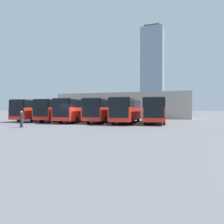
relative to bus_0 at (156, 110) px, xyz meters
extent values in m
plane|color=slate|center=(9.48, 6.55, -1.86)|extent=(600.00, 600.00, 0.00)
cube|color=red|center=(0.00, -0.02, -0.55)|extent=(3.72, 12.15, 1.71)
cube|color=black|center=(0.00, -0.02, 0.83)|extent=(3.66, 11.97, 1.05)
cube|color=black|center=(-0.58, 5.95, 0.22)|extent=(2.25, 0.26, 2.26)
cube|color=red|center=(-0.58, 5.95, -1.19)|extent=(2.43, 0.30, 0.40)
cube|color=#333338|center=(0.00, -0.02, 1.41)|extent=(3.57, 11.67, 0.12)
cylinder|color=black|center=(-1.49, 3.56, -1.35)|extent=(0.40, 1.03, 1.01)
cylinder|color=black|center=(0.77, 3.78, -1.35)|extent=(0.40, 1.03, 1.01)
cylinder|color=black|center=(-0.76, -3.82, -1.35)|extent=(0.40, 1.03, 1.01)
cylinder|color=black|center=(1.49, -3.60, -1.35)|extent=(0.40, 1.03, 1.01)
cube|color=#9E9E99|center=(1.90, 1.78, -1.78)|extent=(0.77, 5.46, 0.15)
cube|color=red|center=(3.79, 1.10, -0.55)|extent=(3.72, 12.15, 1.71)
cube|color=black|center=(3.79, 1.10, 0.83)|extent=(3.66, 11.97, 1.05)
cube|color=black|center=(3.21, 7.07, 0.22)|extent=(2.25, 0.26, 2.26)
cube|color=red|center=(3.21, 7.07, -1.19)|extent=(2.43, 0.30, 0.40)
cube|color=#333338|center=(3.79, 1.10, 1.41)|extent=(3.57, 11.67, 0.12)
cylinder|color=black|center=(2.30, 4.68, -1.35)|extent=(0.40, 1.03, 1.01)
cylinder|color=black|center=(4.56, 4.90, -1.35)|extent=(0.40, 1.03, 1.01)
cylinder|color=black|center=(3.03, -2.70, -1.35)|extent=(0.40, 1.03, 1.01)
cylinder|color=black|center=(5.28, -2.48, -1.35)|extent=(0.40, 1.03, 1.01)
cube|color=#9E9E99|center=(5.69, 2.89, -1.78)|extent=(0.77, 5.46, 0.15)
cube|color=red|center=(7.58, 0.35, -0.55)|extent=(3.72, 12.15, 1.71)
cube|color=black|center=(7.58, 0.35, 0.83)|extent=(3.66, 11.97, 1.05)
cube|color=black|center=(7.00, 6.31, 0.22)|extent=(2.25, 0.26, 2.26)
cube|color=red|center=(7.00, 6.32, -1.19)|extent=(2.43, 0.30, 0.40)
cube|color=#333338|center=(7.58, 0.35, 1.41)|extent=(3.57, 11.67, 0.12)
cylinder|color=black|center=(6.10, 3.93, -1.35)|extent=(0.40, 1.03, 1.01)
cylinder|color=black|center=(8.35, 4.15, -1.35)|extent=(0.40, 1.03, 1.01)
cylinder|color=black|center=(6.82, -3.45, -1.35)|extent=(0.40, 1.03, 1.01)
cylinder|color=black|center=(9.07, -3.23, -1.35)|extent=(0.40, 1.03, 1.01)
cube|color=#9E9E99|center=(9.48, 2.14, -1.78)|extent=(0.77, 5.46, 0.15)
cube|color=red|center=(11.37, 1.05, -0.55)|extent=(3.72, 12.15, 1.71)
cube|color=black|center=(11.37, 1.05, 0.83)|extent=(3.66, 11.97, 1.05)
cube|color=black|center=(10.79, 7.01, 0.22)|extent=(2.25, 0.26, 2.26)
cube|color=red|center=(10.79, 7.02, -1.19)|extent=(2.43, 0.30, 0.40)
cube|color=#333338|center=(11.37, 1.05, 1.41)|extent=(3.57, 11.67, 0.12)
cylinder|color=black|center=(9.89, 4.63, -1.35)|extent=(0.40, 1.03, 1.01)
cylinder|color=black|center=(12.14, 4.85, -1.35)|extent=(0.40, 1.03, 1.01)
cylinder|color=black|center=(10.61, -2.75, -1.35)|extent=(0.40, 1.03, 1.01)
cylinder|color=black|center=(12.86, -2.53, -1.35)|extent=(0.40, 1.03, 1.01)
cube|color=#9E9E99|center=(13.27, 2.84, -1.78)|extent=(0.77, 5.46, 0.15)
cube|color=red|center=(15.16, 0.00, -0.55)|extent=(3.72, 12.15, 1.71)
cube|color=black|center=(15.16, 0.00, 0.83)|extent=(3.66, 11.97, 1.05)
cube|color=black|center=(14.58, 5.97, 0.22)|extent=(2.25, 0.26, 2.26)
cube|color=red|center=(14.58, 5.97, -1.19)|extent=(2.43, 0.30, 0.40)
cube|color=#333338|center=(15.16, 0.00, 1.41)|extent=(3.57, 11.67, 0.12)
cylinder|color=black|center=(13.68, 3.58, -1.35)|extent=(0.40, 1.03, 1.01)
cylinder|color=black|center=(15.93, 3.80, -1.35)|extent=(0.40, 1.03, 1.01)
cylinder|color=black|center=(14.40, -3.80, -1.35)|extent=(0.40, 1.03, 1.01)
cylinder|color=black|center=(16.65, -3.58, -1.35)|extent=(0.40, 1.03, 1.01)
cube|color=#9E9E99|center=(17.06, 1.79, -1.78)|extent=(0.77, 5.46, 0.15)
cube|color=red|center=(18.96, 0.26, -0.55)|extent=(3.72, 12.15, 1.71)
cube|color=black|center=(18.96, 0.26, 0.83)|extent=(3.66, 11.97, 1.05)
cube|color=black|center=(18.37, 6.23, 0.22)|extent=(2.25, 0.26, 2.26)
cube|color=red|center=(18.37, 6.23, -1.19)|extent=(2.43, 0.30, 0.40)
cube|color=#333338|center=(18.96, 0.26, 1.41)|extent=(3.57, 11.67, 0.12)
cylinder|color=black|center=(17.47, 3.84, -1.35)|extent=(0.40, 1.03, 1.01)
cylinder|color=black|center=(19.72, 4.06, -1.35)|extent=(0.40, 1.03, 1.01)
cylinder|color=black|center=(18.19, -3.54, -1.35)|extent=(0.40, 1.03, 1.01)
cylinder|color=black|center=(20.44, -3.32, -1.35)|extent=(0.40, 1.03, 1.01)
cylinder|color=#38384C|center=(12.37, 12.10, -1.44)|extent=(0.21, 0.21, 0.84)
cylinder|color=#38384C|center=(12.16, 12.12, -1.44)|extent=(0.21, 0.21, 0.84)
cylinder|color=#262628|center=(12.27, 12.11, -0.69)|extent=(0.42, 0.42, 0.66)
sphere|color=tan|center=(12.27, 12.11, -0.24)|extent=(0.23, 0.23, 0.23)
cube|color=#A8A399|center=(9.48, -18.34, 0.88)|extent=(29.06, 10.90, 5.48)
cube|color=silver|center=(9.48, -25.29, 3.37)|extent=(29.06, 3.00, 0.24)
cylinder|color=slate|center=(-0.69, -26.39, 0.76)|extent=(0.20, 0.20, 5.23)
cylinder|color=slate|center=(19.65, -26.39, 0.76)|extent=(0.20, 0.20, 5.23)
cube|color=#7F8EA3|center=(25.29, -169.52, 35.60)|extent=(19.25, 19.25, 74.92)
cube|color=#4C4C51|center=(25.29, -169.52, 74.26)|extent=(13.48, 13.48, 2.40)
camera|label=1|loc=(-4.06, 30.59, 0.03)|focal=35.00mm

